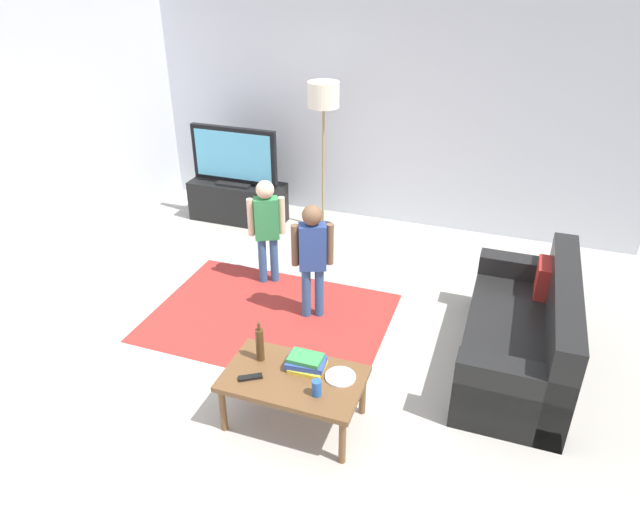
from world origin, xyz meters
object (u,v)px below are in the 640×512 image
(child_near_tv, at_px, (267,223))
(child_center, at_px, (312,252))
(couch, at_px, (526,338))
(tv, at_px, (234,157))
(book_stack, at_px, (306,363))
(bottle, at_px, (260,344))
(coffee_table, at_px, (293,382))
(floor_lamp, at_px, (323,103))
(tv_stand, at_px, (238,202))
(plate, at_px, (340,377))
(tv_remote, at_px, (250,377))
(soda_can, at_px, (317,388))

(child_near_tv, distance_m, child_center, 0.79)
(couch, bearing_deg, tv, 152.94)
(book_stack, height_order, bottle, bottle)
(book_stack, bearing_deg, coffee_table, -114.03)
(couch, height_order, floor_lamp, floor_lamp)
(tv_stand, height_order, tv, tv)
(bottle, bearing_deg, child_near_tv, 112.52)
(floor_lamp, bearing_deg, tv, -170.97)
(floor_lamp, relative_size, plate, 8.09)
(coffee_table, distance_m, book_stack, 0.16)
(tv_remote, distance_m, soda_can, 0.50)
(book_stack, bearing_deg, tv_remote, -144.18)
(tv, bearing_deg, tv_stand, 90.00)
(coffee_table, bearing_deg, couch, 37.97)
(book_stack, xyz_separation_m, plate, (0.27, -0.02, -0.04))
(coffee_table, bearing_deg, soda_can, -28.61)
(tv_stand, distance_m, floor_lamp, 1.70)
(soda_can, height_order, plate, soda_can)
(coffee_table, distance_m, plate, 0.34)
(tv, relative_size, coffee_table, 1.10)
(coffee_table, distance_m, tv_remote, 0.31)
(coffee_table, height_order, tv_remote, tv_remote)
(couch, bearing_deg, floor_lamp, 141.10)
(tv, xyz_separation_m, bottle, (1.68, -2.93, -0.29))
(child_near_tv, relative_size, book_stack, 3.83)
(plate, bearing_deg, book_stack, 175.47)
(child_near_tv, height_order, coffee_table, child_near_tv)
(floor_lamp, xyz_separation_m, coffee_table, (0.90, -3.20, -1.17))
(tv_remote, distance_m, plate, 0.64)
(child_near_tv, distance_m, coffee_table, 2.07)
(tv_stand, xyz_separation_m, soda_can, (2.20, -3.17, 0.24))
(couch, distance_m, coffee_table, 1.98)
(child_near_tv, relative_size, coffee_table, 1.12)
(tv_remote, bearing_deg, book_stack, 3.26)
(tv_stand, relative_size, child_center, 1.05)
(book_stack, height_order, soda_can, soda_can)
(child_near_tv, distance_m, tv_remote, 2.05)
(tv_stand, xyz_separation_m, coffee_table, (1.98, -3.05, 0.13))
(tv, distance_m, tv_remote, 3.61)
(child_near_tv, bearing_deg, book_stack, -57.68)
(tv_stand, bearing_deg, plate, -52.04)
(floor_lamp, xyz_separation_m, bottle, (0.60, -3.10, -0.99))
(book_stack, bearing_deg, couch, 36.06)
(bottle, xyz_separation_m, plate, (0.62, 0.00, -0.13))
(plate, bearing_deg, floor_lamp, 111.39)
(child_center, bearing_deg, floor_lamp, 106.41)
(tv_stand, relative_size, tv, 1.09)
(tv, relative_size, book_stack, 3.76)
(soda_can, bearing_deg, child_near_tv, 122.60)
(book_stack, bearing_deg, floor_lamp, 107.12)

